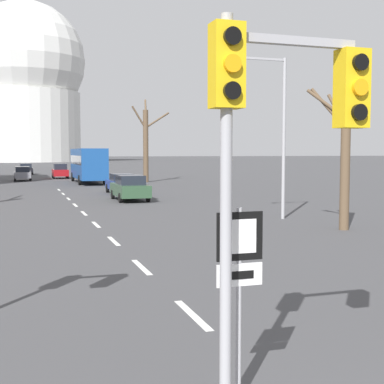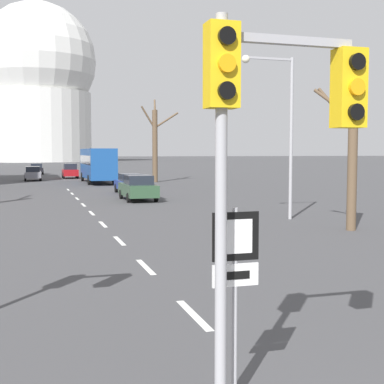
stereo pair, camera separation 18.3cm
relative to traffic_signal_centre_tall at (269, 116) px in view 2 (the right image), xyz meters
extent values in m
cube|color=silver|center=(0.26, 3.87, -3.54)|extent=(0.16, 2.00, 0.01)
cube|color=silver|center=(0.26, 8.37, -3.54)|extent=(0.16, 2.00, 0.01)
cube|color=silver|center=(0.26, 12.87, -3.54)|extent=(0.16, 2.00, 0.01)
cube|color=silver|center=(0.26, 17.37, -3.54)|extent=(0.16, 2.00, 0.01)
cube|color=silver|center=(0.26, 21.87, -3.54)|extent=(0.16, 2.00, 0.01)
cube|color=silver|center=(0.26, 26.37, -3.54)|extent=(0.16, 2.00, 0.01)
cube|color=silver|center=(0.26, 30.87, -3.54)|extent=(0.16, 2.00, 0.01)
cube|color=silver|center=(0.26, 35.37, -3.54)|extent=(0.16, 2.00, 0.01)
cube|color=silver|center=(0.26, 39.87, -3.54)|extent=(0.16, 2.00, 0.01)
cylinder|color=#9E9EA3|center=(-0.59, 0.01, -1.20)|extent=(0.14, 0.14, 4.69)
cube|color=yellow|center=(-0.59, 0.01, 0.56)|extent=(0.36, 0.28, 0.96)
cylinder|color=black|center=(-0.59, -0.16, 0.86)|extent=(0.20, 0.06, 0.20)
cylinder|color=orange|center=(-0.59, -0.16, 0.56)|extent=(0.20, 0.06, 0.20)
cylinder|color=black|center=(-0.59, -0.16, 0.26)|extent=(0.20, 0.06, 0.20)
cube|color=#9E9EA3|center=(0.24, 0.01, 0.89)|extent=(1.66, 0.10, 0.10)
cube|color=yellow|center=(1.07, 0.01, 0.36)|extent=(0.36, 0.28, 0.96)
cylinder|color=black|center=(1.07, -0.16, 0.66)|extent=(0.20, 0.06, 0.20)
cylinder|color=orange|center=(1.07, -0.16, 0.36)|extent=(0.20, 0.06, 0.20)
cylinder|color=black|center=(1.07, -0.16, 0.06)|extent=(0.20, 0.06, 0.20)
cylinder|color=#9E9EA3|center=(-0.31, 0.28, -2.32)|extent=(0.07, 0.07, 2.45)
cube|color=black|center=(-0.31, 0.26, -1.44)|extent=(0.60, 0.03, 0.60)
cube|color=white|center=(-0.31, 0.24, -1.44)|extent=(0.42, 0.01, 0.42)
cube|color=white|center=(-0.31, 0.26, -1.92)|extent=(0.60, 0.03, 0.28)
cube|color=black|center=(-0.31, 0.24, -1.92)|extent=(0.36, 0.01, 0.10)
cylinder|color=#9E9EA3|center=(8.90, 16.70, 0.18)|extent=(0.16, 0.16, 7.46)
cube|color=#9E9EA3|center=(7.76, 16.70, 3.81)|extent=(2.30, 0.10, 0.10)
sphere|color=#F2EAC6|center=(6.61, 16.70, 3.73)|extent=(0.36, 0.36, 0.36)
cube|color=black|center=(-1.93, 73.18, -2.87)|extent=(1.79, 4.17, 0.63)
cube|color=#1E232D|center=(-1.93, 72.97, -2.27)|extent=(1.52, 2.00, 0.58)
cylinder|color=black|center=(-2.78, 74.47, -3.19)|extent=(0.18, 0.72, 0.72)
cylinder|color=black|center=(-1.09, 74.47, -3.19)|extent=(0.18, 0.72, 0.72)
cylinder|color=black|center=(-2.78, 71.89, -3.19)|extent=(0.18, 0.72, 0.72)
cylinder|color=black|center=(-1.09, 71.89, -3.19)|extent=(0.18, 0.72, 0.72)
cube|color=maroon|center=(1.81, 59.82, -2.85)|extent=(1.73, 3.84, 0.76)
cube|color=#1E232D|center=(1.81, 59.63, -2.12)|extent=(1.47, 1.84, 0.69)
cylinder|color=black|center=(0.99, 61.02, -3.23)|extent=(0.18, 0.64, 0.64)
cylinder|color=black|center=(2.62, 61.02, -3.23)|extent=(0.18, 0.64, 0.64)
cylinder|color=black|center=(0.99, 58.63, -3.23)|extent=(0.18, 0.64, 0.64)
cylinder|color=black|center=(2.62, 58.63, -3.23)|extent=(0.18, 0.64, 0.64)
cube|color=#2D4C33|center=(3.96, 28.42, -2.86)|extent=(1.86, 4.55, 0.76)
cube|color=#1E232D|center=(3.96, 28.20, -2.19)|extent=(1.58, 2.18, 0.59)
cylinder|color=black|center=(3.08, 29.83, -3.24)|extent=(0.18, 0.61, 0.61)
cylinder|color=black|center=(4.84, 29.83, -3.24)|extent=(0.18, 0.61, 0.61)
cylinder|color=black|center=(3.08, 27.01, -3.24)|extent=(0.18, 0.61, 0.61)
cylinder|color=black|center=(4.84, 27.01, -3.24)|extent=(0.18, 0.61, 0.61)
cube|color=slate|center=(-2.50, 55.62, -2.87)|extent=(1.71, 4.18, 0.65)
cube|color=#1E232D|center=(-2.50, 55.41, -2.26)|extent=(1.46, 2.01, 0.57)
cylinder|color=black|center=(-3.30, 56.91, -3.20)|extent=(0.18, 0.70, 0.70)
cylinder|color=black|center=(-1.69, 56.91, -3.20)|extent=(0.18, 0.70, 0.70)
cylinder|color=black|center=(-3.30, 54.32, -3.20)|extent=(0.18, 0.70, 0.70)
cylinder|color=black|center=(-1.69, 54.32, -3.20)|extent=(0.18, 0.70, 0.70)
cube|color=navy|center=(4.48, 34.36, -2.89)|extent=(1.77, 4.32, 0.64)
cube|color=#1E232D|center=(4.48, 34.15, -2.30)|extent=(1.50, 2.07, 0.54)
cylinder|color=black|center=(3.65, 35.70, -3.21)|extent=(0.18, 0.67, 0.67)
cylinder|color=black|center=(5.32, 35.70, -3.21)|extent=(0.18, 0.67, 0.67)
cylinder|color=black|center=(3.65, 33.02, -3.21)|extent=(0.18, 0.67, 0.67)
cylinder|color=black|center=(5.32, 33.02, -3.21)|extent=(0.18, 0.67, 0.67)
cube|color=#19478C|center=(3.85, 49.30, -1.57)|extent=(2.50, 10.80, 3.00)
cube|color=black|center=(3.85, 49.30, -1.19)|extent=(2.52, 10.26, 0.90)
cylinder|color=black|center=(2.65, 53.08, -3.07)|extent=(0.26, 0.96, 0.96)
cylinder|color=black|center=(5.05, 53.08, -3.07)|extent=(0.26, 0.96, 0.96)
cylinder|color=black|center=(2.65, 46.06, -3.07)|extent=(0.26, 0.96, 0.96)
cylinder|color=black|center=(5.05, 46.06, -3.07)|extent=(0.26, 0.96, 0.96)
cylinder|color=brown|center=(9.59, 12.76, -1.00)|extent=(0.38, 0.38, 5.10)
cylinder|color=brown|center=(9.06, 13.21, 1.34)|extent=(1.13, 1.08, 1.74)
cylinder|color=brown|center=(9.43, 13.18, 1.27)|extent=(0.42, 0.96, 1.40)
cylinder|color=brown|center=(8.95, 13.20, 1.51)|extent=(1.29, 1.11, 1.31)
cylinder|color=brown|center=(9.95, 13.49, 0.55)|extent=(0.78, 1.60, 2.15)
cylinder|color=brown|center=(9.80, 49.00, 0.22)|extent=(0.55, 0.55, 7.52)
cylinder|color=brown|center=(10.07, 50.15, 3.63)|extent=(0.69, 2.46, 3.32)
cylinder|color=brown|center=(9.98, 49.73, 3.14)|extent=(0.54, 1.64, 2.81)
cylinder|color=brown|center=(9.08, 48.92, 3.17)|extent=(1.60, 0.36, 2.38)
cylinder|color=brown|center=(10.99, 48.79, 2.92)|extent=(2.49, 0.68, 1.74)
cylinder|color=silver|center=(0.26, 180.17, 7.87)|extent=(34.23, 34.23, 22.82)
sphere|color=silver|center=(0.26, 180.17, 29.74)|extent=(38.04, 38.04, 38.04)
cylinder|color=silver|center=(0.26, 180.17, 46.85)|extent=(4.56, 4.56, 6.66)
camera|label=1|loc=(-2.86, -5.72, -0.42)|focal=50.00mm
camera|label=2|loc=(-2.69, -5.78, -0.42)|focal=50.00mm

